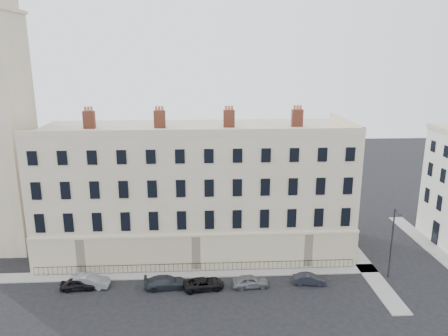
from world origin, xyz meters
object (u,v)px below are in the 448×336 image
Objects in this scene: car_b at (89,281)px; car_f at (310,279)px; car_a at (78,284)px; car_e at (250,281)px; car_c at (166,282)px; streetlamp at (392,240)px; car_d at (204,284)px.

car_b reaches higher than car_f.
car_e reaches higher than car_a.
car_c reaches higher than car_f.
car_c is 8.64m from car_e.
streetlamp is (31.66, 0.28, 3.68)m from car_b.
car_c is 14.90m from car_f.
car_d is at bearing -101.37° from car_c.
car_b reaches higher than car_d.
car_d is (3.87, -0.40, -0.06)m from car_c.
car_a is 0.80× the size of car_c.
car_f is 0.43× the size of streetlamp.
car_a is at bearing 78.74° from car_d.
car_d is at bearing 98.53° from car_f.
car_f is at bearing -95.62° from car_c.
car_c reaches higher than car_d.
car_e reaches higher than car_d.
car_d is (11.79, -1.00, -0.10)m from car_b.
car_a is 12.80m from car_d.
streetlamp is (19.86, 1.28, 3.78)m from car_d.
car_b is 31.87m from streetlamp.
car_e is at bearing 178.54° from streetlamp.
car_e is (4.76, 0.11, 0.06)m from car_d.
car_f is at bearing -96.69° from car_d.
car_e is (17.54, -0.50, 0.04)m from car_a.
streetlamp is at bearing -93.31° from car_c.
car_e is at bearing -87.81° from car_b.
streetlamp is (23.73, 0.88, 3.71)m from car_c.
car_c reaches higher than car_e.
streetlamp is (15.10, 1.17, 3.72)m from car_e.
car_c is at bearing 75.55° from car_d.
car_a reaches higher than car_d.
car_d is 1.23× the size of car_f.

